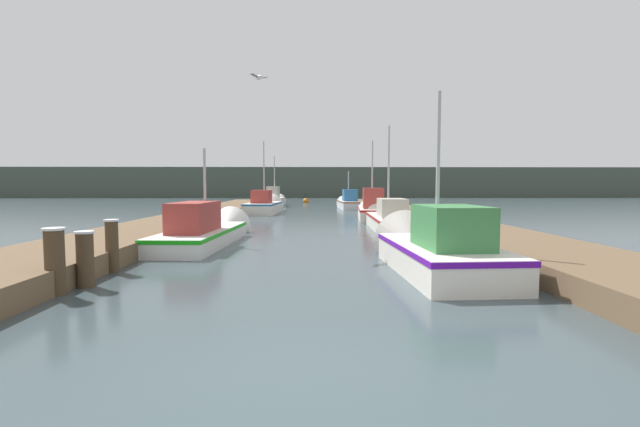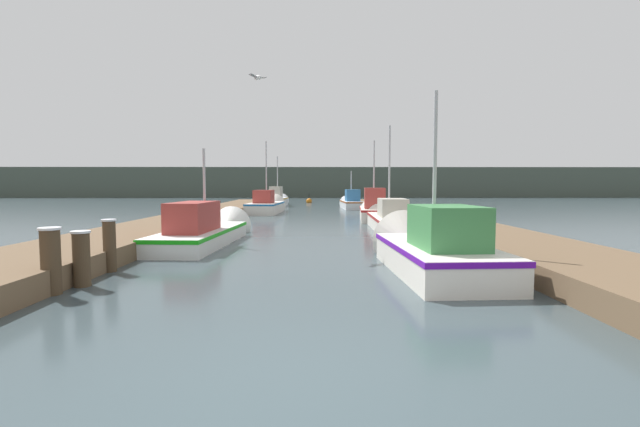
{
  "view_description": "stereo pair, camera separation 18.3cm",
  "coord_description": "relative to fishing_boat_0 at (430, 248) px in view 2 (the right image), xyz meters",
  "views": [
    {
      "loc": [
        0.07,
        -3.74,
        1.83
      ],
      "look_at": [
        0.42,
        11.58,
        0.78
      ],
      "focal_mm": 24.0,
      "sensor_mm": 36.0,
      "label": 1
    },
    {
      "loc": [
        0.25,
        -3.74,
        1.83
      ],
      "look_at": [
        0.42,
        11.58,
        0.78
      ],
      "focal_mm": 24.0,
      "sensor_mm": 36.0,
      "label": 2
    }
  ],
  "objects": [
    {
      "name": "ground_plane",
      "position": [
        -2.73,
        -5.43,
        -0.45
      ],
      "size": [
        200.0,
        200.0,
        0.0
      ],
      "color": "#38474C"
    },
    {
      "name": "dock_left",
      "position": [
        -8.17,
        10.57,
        -0.23
      ],
      "size": [
        2.72,
        40.0,
        0.44
      ],
      "color": "brown",
      "rests_on": "ground_plane"
    },
    {
      "name": "dock_right",
      "position": [
        2.71,
        10.57,
        -0.23
      ],
      "size": [
        2.72,
        40.0,
        0.44
      ],
      "color": "brown",
      "rests_on": "ground_plane"
    },
    {
      "name": "distant_shore_ridge",
      "position": [
        -2.73,
        57.72,
        1.66
      ],
      "size": [
        120.0,
        16.0,
        4.21
      ],
      "color": "#424C42",
      "rests_on": "ground_plane"
    },
    {
      "name": "fishing_boat_0",
      "position": [
        0.0,
        0.0,
        0.0
      ],
      "size": [
        1.97,
        4.93,
        4.29
      ],
      "rotation": [
        0.0,
        0.0,
        0.05
      ],
      "color": "silver",
      "rests_on": "ground_plane"
    },
    {
      "name": "fishing_boat_1",
      "position": [
        -5.88,
        4.34,
        -0.05
      ],
      "size": [
        1.91,
        6.33,
        3.43
      ],
      "rotation": [
        0.0,
        0.0,
        -0.06
      ],
      "color": "silver",
      "rests_on": "ground_plane"
    },
    {
      "name": "fishing_boat_2",
      "position": [
        0.56,
        8.55,
        -0.04
      ],
      "size": [
        1.59,
        6.02,
        4.6
      ],
      "rotation": [
        0.0,
        0.0,
        -0.03
      ],
      "color": "silver",
      "rests_on": "ground_plane"
    },
    {
      "name": "fishing_boat_3",
      "position": [
        0.59,
        13.31,
        0.06
      ],
      "size": [
        1.83,
        5.58,
        4.44
      ],
      "rotation": [
        0.0,
        0.0,
        -0.09
      ],
      "color": "silver",
      "rests_on": "ground_plane"
    },
    {
      "name": "fishing_boat_4",
      "position": [
        -5.59,
        18.58,
        0.01
      ],
      "size": [
        2.08,
        5.8,
        5.06
      ],
      "rotation": [
        0.0,
        0.0,
        -0.06
      ],
      "color": "silver",
      "rests_on": "ground_plane"
    },
    {
      "name": "fishing_boat_5",
      "position": [
        0.24,
        23.32,
        -0.0
      ],
      "size": [
        1.56,
        4.97,
        3.17
      ],
      "rotation": [
        0.0,
        0.0,
        0.05
      ],
      "color": "silver",
      "rests_on": "ground_plane"
    },
    {
      "name": "fishing_boat_6",
      "position": [
        -5.68,
        27.4,
        0.07
      ],
      "size": [
        1.57,
        5.98,
        4.47
      ],
      "rotation": [
        0.0,
        0.0,
        -0.04
      ],
      "color": "silver",
      "rests_on": "ground_plane"
    },
    {
      "name": "mooring_piling_0",
      "position": [
        -6.79,
        -0.25,
        0.11
      ],
      "size": [
        0.29,
        0.29,
        1.11
      ],
      "color": "#473523",
      "rests_on": "ground_plane"
    },
    {
      "name": "mooring_piling_1",
      "position": [
        -6.87,
        -2.12,
        0.12
      ],
      "size": [
        0.35,
        0.35,
        1.12
      ],
      "color": "#473523",
      "rests_on": "ground_plane"
    },
    {
      "name": "mooring_piling_2",
      "position": [
        -6.67,
        -1.55,
        0.06
      ],
      "size": [
        0.33,
        0.33,
        1.0
      ],
      "color": "#473523",
      "rests_on": "ground_plane"
    },
    {
      "name": "channel_buoy",
      "position": [
        -3.1,
        33.37,
        -0.29
      ],
      "size": [
        0.58,
        0.58,
        1.08
      ],
      "color": "#BF6513",
      "rests_on": "ground_plane"
    },
    {
      "name": "seagull_lead",
      "position": [
        -4.06,
        2.79,
        4.31
      ],
      "size": [
        0.46,
        0.48,
        0.12
      ],
      "rotation": [
        0.0,
        0.0,
        3.96
      ],
      "color": "white"
    }
  ]
}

